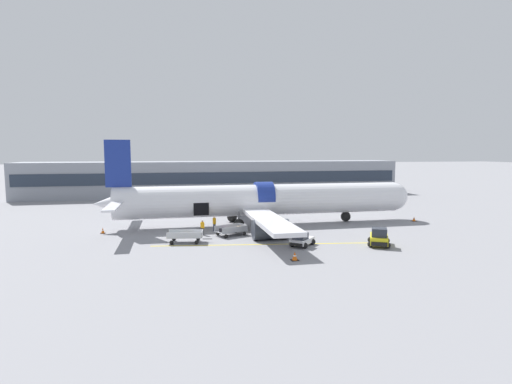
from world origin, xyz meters
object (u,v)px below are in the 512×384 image
baggage_tug_lead (379,238)px  baggage_cart_queued (185,237)px  baggage_tug_mid (302,240)px  ground_crew_loader_b (214,223)px  baggage_cart_loading (232,231)px  ground_crew_driver (268,224)px  ground_crew_supervisor (270,225)px  ground_crew_loader_a (202,227)px  airplane (260,201)px

baggage_tug_lead → baggage_cart_queued: size_ratio=0.77×
baggage_tug_mid → ground_crew_loader_b: size_ratio=1.77×
baggage_tug_lead → baggage_cart_loading: size_ratio=0.83×
ground_crew_driver → ground_crew_supervisor: 1.10m
ground_crew_loader_b → ground_crew_driver: 5.96m
ground_crew_loader_a → ground_crew_loader_b: 2.46m
baggage_tug_lead → ground_crew_supervisor: ground_crew_supervisor is taller
airplane → ground_crew_loader_a: (-7.15, -4.43, -2.05)m
baggage_tug_lead → ground_crew_loader_b: baggage_tug_lead is taller
baggage_tug_mid → ground_crew_supervisor: 6.15m
airplane → baggage_cart_queued: bearing=-139.6°
ground_crew_loader_a → ground_crew_supervisor: bearing=-7.9°
airplane → ground_crew_loader_b: (-5.68, -2.46, -2.02)m
airplane → ground_crew_supervisor: (-0.09, -5.41, -1.90)m
baggage_tug_mid → ground_crew_loader_b: 11.41m
baggage_cart_loading → ground_crew_loader_b: (-1.49, 2.88, 0.34)m
ground_crew_driver → ground_crew_supervisor: (-0.07, -1.08, 0.16)m
baggage_tug_mid → baggage_cart_queued: baggage_tug_mid is taller
baggage_tug_lead → baggage_cart_loading: bearing=149.8°
baggage_cart_queued → ground_crew_supervisor: size_ratio=2.35×
baggage_cart_queued → ground_crew_supervisor: ground_crew_supervisor is taller
baggage_cart_loading → ground_crew_loader_b: ground_crew_loader_b is taller
baggage_tug_mid → ground_crew_supervisor: ground_crew_supervisor is taller
baggage_cart_loading → baggage_cart_queued: (-4.86, -2.35, 0.06)m
airplane → baggage_tug_lead: airplane is taller
baggage_tug_lead → ground_crew_driver: bearing=135.5°
ground_crew_driver → ground_crew_supervisor: size_ratio=0.83×
ground_crew_loader_a → ground_crew_driver: size_ratio=1.01×
baggage_cart_loading → ground_crew_driver: bearing=13.8°
baggage_cart_queued → ground_crew_loader_a: size_ratio=2.78×
baggage_cart_loading → ground_crew_supervisor: (4.10, -0.06, 0.46)m
baggage_cart_loading → baggage_cart_queued: size_ratio=0.94×
baggage_tug_lead → ground_crew_loader_a: 17.77m
baggage_cart_queued → ground_crew_loader_b: (3.37, 5.23, 0.28)m
baggage_cart_loading → ground_crew_loader_a: (-2.96, 0.91, 0.31)m
baggage_cart_queued → ground_crew_supervisor: 9.26m
airplane → ground_crew_loader_b: bearing=-156.6°
baggage_tug_mid → ground_crew_loader_a: bearing=141.4°
baggage_cart_queued → ground_crew_supervisor: bearing=14.3°
airplane → baggage_tug_lead: (8.55, -12.75, -2.13)m
ground_crew_loader_a → baggage_tug_lead: bearing=-27.9°
ground_crew_loader_a → ground_crew_loader_b: ground_crew_loader_b is taller
airplane → ground_crew_driver: 4.79m
airplane → baggage_tug_mid: 11.66m
baggage_tug_lead → baggage_tug_mid: size_ratio=1.17×
airplane → baggage_tug_mid: (1.49, -11.33, -2.31)m
airplane → ground_crew_loader_a: 8.66m
baggage_cart_queued → ground_crew_loader_a: 3.79m
airplane → baggage_tug_lead: 15.50m
baggage_tug_lead → ground_crew_loader_b: 17.56m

